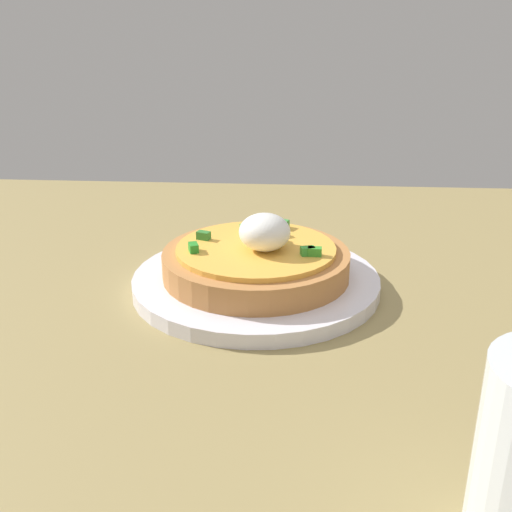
% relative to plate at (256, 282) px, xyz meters
% --- Properties ---
extents(dining_table, '(1.19, 0.87, 0.02)m').
position_rel_plate_xyz_m(dining_table, '(-0.01, 0.04, -0.02)').
color(dining_table, '#93804E').
rests_on(dining_table, ground).
extents(plate, '(0.24, 0.24, 0.01)m').
position_rel_plate_xyz_m(plate, '(0.00, 0.00, 0.00)').
color(plate, white).
rests_on(plate, dining_table).
extents(pizza, '(0.18, 0.18, 0.07)m').
position_rel_plate_xyz_m(pizza, '(-0.00, 0.00, 0.02)').
color(pizza, '#BB7B42').
rests_on(pizza, plate).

